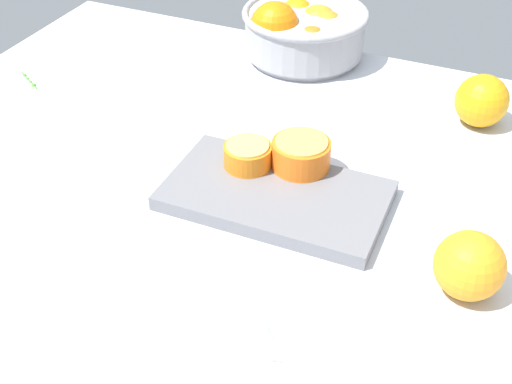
{
  "coord_description": "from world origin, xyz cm",
  "views": [
    {
      "loc": [
        23.1,
        -63.2,
        57.3
      ],
      "look_at": [
        -3.53,
        -2.53,
        5.49
      ],
      "focal_mm": 46.94,
      "sensor_mm": 36.0,
      "label": 1
    }
  ],
  "objects_px": {
    "loose_orange_0": "(482,101)",
    "loose_orange_1": "(469,266)",
    "orange_half_1": "(301,154)",
    "orange_half_0": "(248,155)",
    "fruit_bowl": "(302,30)",
    "cutting_board": "(275,195)"
  },
  "relations": [
    {
      "from": "orange_half_1",
      "to": "loose_orange_0",
      "type": "height_order",
      "value": "loose_orange_0"
    },
    {
      "from": "loose_orange_0",
      "to": "loose_orange_1",
      "type": "height_order",
      "value": "loose_orange_0"
    },
    {
      "from": "fruit_bowl",
      "to": "orange_half_0",
      "type": "bearing_deg",
      "value": -80.76
    },
    {
      "from": "fruit_bowl",
      "to": "loose_orange_0",
      "type": "bearing_deg",
      "value": -17.24
    },
    {
      "from": "orange_half_0",
      "to": "fruit_bowl",
      "type": "bearing_deg",
      "value": 99.24
    },
    {
      "from": "cutting_board",
      "to": "loose_orange_1",
      "type": "xyz_separation_m",
      "value": [
        0.26,
        -0.07,
        0.03
      ]
    },
    {
      "from": "fruit_bowl",
      "to": "orange_half_1",
      "type": "distance_m",
      "value": 0.38
    },
    {
      "from": "orange_half_1",
      "to": "cutting_board",
      "type": "bearing_deg",
      "value": -100.03
    },
    {
      "from": "orange_half_0",
      "to": "loose_orange_1",
      "type": "relative_size",
      "value": 0.84
    },
    {
      "from": "loose_orange_0",
      "to": "loose_orange_1",
      "type": "relative_size",
      "value": 1.02
    },
    {
      "from": "orange_half_1",
      "to": "loose_orange_1",
      "type": "relative_size",
      "value": 1.02
    },
    {
      "from": "fruit_bowl",
      "to": "loose_orange_0",
      "type": "distance_m",
      "value": 0.36
    },
    {
      "from": "fruit_bowl",
      "to": "cutting_board",
      "type": "relative_size",
      "value": 0.77
    },
    {
      "from": "fruit_bowl",
      "to": "orange_half_0",
      "type": "height_order",
      "value": "fruit_bowl"
    },
    {
      "from": "fruit_bowl",
      "to": "loose_orange_1",
      "type": "xyz_separation_m",
      "value": [
        0.38,
        -0.49,
        -0.01
      ]
    },
    {
      "from": "fruit_bowl",
      "to": "orange_half_0",
      "type": "relative_size",
      "value": 3.37
    },
    {
      "from": "fruit_bowl",
      "to": "orange_half_1",
      "type": "height_order",
      "value": "fruit_bowl"
    },
    {
      "from": "cutting_board",
      "to": "loose_orange_1",
      "type": "relative_size",
      "value": 3.65
    },
    {
      "from": "loose_orange_0",
      "to": "orange_half_1",
      "type": "bearing_deg",
      "value": -129.84
    },
    {
      "from": "cutting_board",
      "to": "loose_orange_0",
      "type": "height_order",
      "value": "loose_orange_0"
    },
    {
      "from": "loose_orange_0",
      "to": "loose_orange_1",
      "type": "distance_m",
      "value": 0.38
    },
    {
      "from": "orange_half_0",
      "to": "cutting_board",
      "type": "bearing_deg",
      "value": -32.58
    }
  ]
}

